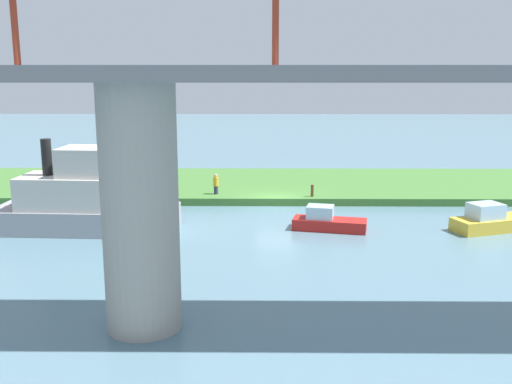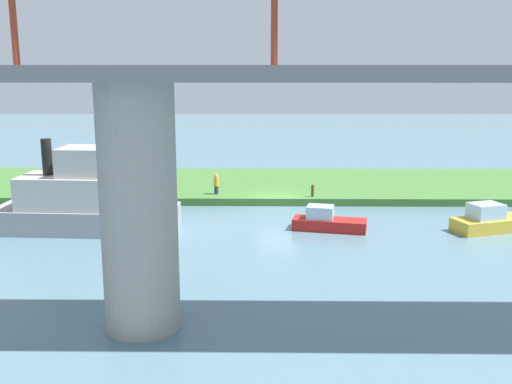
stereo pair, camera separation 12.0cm
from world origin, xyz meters
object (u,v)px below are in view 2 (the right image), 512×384
Objects in this scene: mooring_post at (313,191)px; bridge_pylon at (139,209)px; person_on_bank at (216,184)px; motorboat_red at (91,197)px; houseboat_blue at (327,221)px; pontoon_yellow at (492,221)px.

bridge_pylon is at bearing 68.88° from mooring_post.
person_on_bank is at bearing -6.51° from mooring_post.
motorboat_red is 2.38× the size of houseboat_blue.
bridge_pylon is 6.08× the size of person_on_bank.
person_on_bank is 0.33× the size of houseboat_blue.
bridge_pylon is at bearing 37.00° from pontoon_yellow.
bridge_pylon is 0.83× the size of motorboat_red.
pontoon_yellow is (-9.46, 6.51, -0.33)m from mooring_post.
mooring_post is (-6.47, 0.74, -0.30)m from person_on_bank.
pontoon_yellow is at bearing 145.48° from mooring_post.
motorboat_red is 22.26m from pontoon_yellow.
mooring_post is 14.47m from motorboat_red.
bridge_pylon reaches higher than pontoon_yellow.
motorboat_red is 13.15m from houseboat_blue.
motorboat_red is at bearing 27.86° from mooring_post.
pontoon_yellow is at bearing 179.61° from houseboat_blue.
bridge_pylon is 13.78m from motorboat_red.
mooring_post is 0.16× the size of pontoon_yellow.
bridge_pylon reaches higher than houseboat_blue.
houseboat_blue is at bearing -121.19° from bridge_pylon.
person_on_bank is at bearing -46.65° from houseboat_blue.
motorboat_red reaches higher than person_on_bank.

